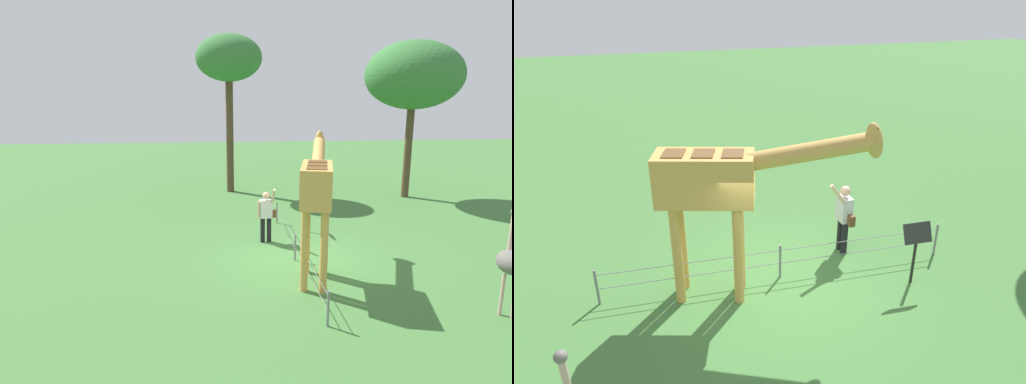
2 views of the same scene
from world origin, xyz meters
The scene contains 7 objects.
ground_plane centered at (0.00, 0.00, 0.00)m, with size 60.00×60.00×0.00m, color #427538.
giraffe centered at (-1.09, -0.15, 2.29)m, with size 3.89×1.44×3.45m.
visitor centered at (1.58, 0.74, 0.90)m, with size 0.57×0.58×1.75m.
tree_east centered at (6.97, -6.08, 5.20)m, with size 4.04×4.04×6.64m.
tree_northeast centered at (8.80, 1.56, 5.90)m, with size 2.93×2.93×7.03m.
info_sign centered at (2.49, -0.67, 0.95)m, with size 0.56×0.21×1.32m.
wire_fence centered at (0.00, 0.14, 0.40)m, with size 7.05×0.05×0.75m.
Camera 1 is at (-11.09, 2.28, 4.48)m, focal length 30.52 mm.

